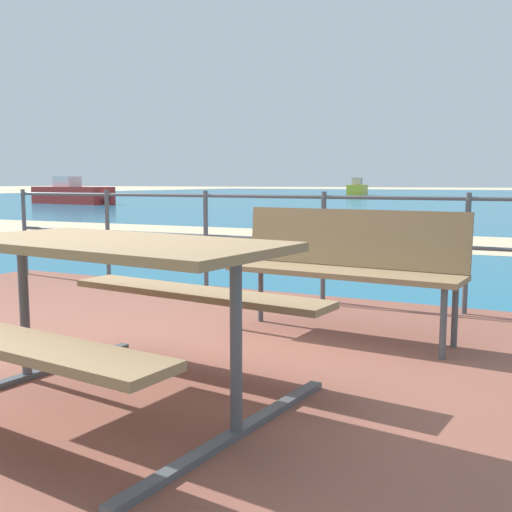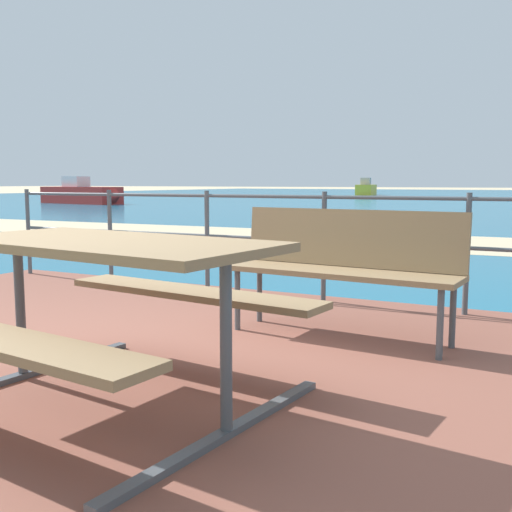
{
  "view_description": "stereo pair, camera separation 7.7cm",
  "coord_description": "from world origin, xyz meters",
  "views": [
    {
      "loc": [
        2.36,
        -2.56,
        1.09
      ],
      "look_at": [
        0.17,
        1.89,
        0.48
      ],
      "focal_mm": 42.5,
      "sensor_mm": 36.0,
      "label": 1
    },
    {
      "loc": [
        2.43,
        -2.53,
        1.09
      ],
      "look_at": [
        0.17,
        1.89,
        0.48
      ],
      "focal_mm": 42.5,
      "sensor_mm": 36.0,
      "label": 2
    }
  ],
  "objects": [
    {
      "name": "patio_paving",
      "position": [
        0.0,
        0.0,
        0.03
      ],
      "size": [
        6.4,
        5.2,
        0.06
      ],
      "primitive_type": "cube",
      "color": "brown",
      "rests_on": "ground"
    },
    {
      "name": "boat_near",
      "position": [
        -12.35,
        46.57,
        0.5
      ],
      "size": [
        1.81,
        4.24,
        1.42
      ],
      "rotation": [
        0.0,
        0.0,
        1.72
      ],
      "color": "yellow",
      "rests_on": "sea_water"
    },
    {
      "name": "picnic_table",
      "position": [
        0.58,
        -0.4,
        0.65
      ],
      "size": [
        1.74,
        1.6,
        0.77
      ],
      "rotation": [
        0.0,
        0.0,
        -0.12
      ],
      "color": "#8C704C",
      "rests_on": "patio_paving"
    },
    {
      "name": "ground_plane",
      "position": [
        0.0,
        0.0,
        0.0
      ],
      "size": [
        240.0,
        240.0,
        0.0
      ],
      "primitive_type": "plane",
      "color": "beige"
    },
    {
      "name": "boat_mid",
      "position": [
        -19.11,
        20.56,
        0.48
      ],
      "size": [
        5.39,
        2.08,
        1.35
      ],
      "rotation": [
        0.0,
        0.0,
        6.13
      ],
      "color": "red",
      "rests_on": "sea_water"
    },
    {
      "name": "park_bench",
      "position": [
        1.14,
        1.3,
        0.58
      ],
      "size": [
        1.59,
        0.53,
        0.85
      ],
      "rotation": [
        0.0,
        0.0,
        -0.08
      ],
      "color": "#8C704C",
      "rests_on": "patio_paving"
    },
    {
      "name": "beach_strip",
      "position": [
        0.0,
        8.53,
        0.01
      ],
      "size": [
        54.06,
        4.53,
        0.01
      ],
      "primitive_type": "cube",
      "rotation": [
        0.0,
        0.0,
        0.02
      ],
      "color": "beige",
      "rests_on": "ground"
    },
    {
      "name": "railing_fence",
      "position": [
        0.0,
        2.37,
        0.66
      ],
      "size": [
        5.94,
        0.04,
        0.95
      ],
      "color": "#4C5156",
      "rests_on": "patio_paving"
    }
  ]
}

